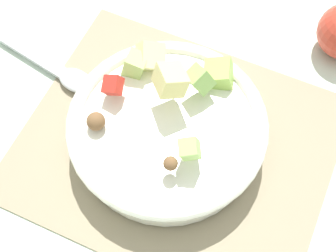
{
  "coord_description": "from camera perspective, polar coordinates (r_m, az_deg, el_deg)",
  "views": [
    {
      "loc": [
        -0.11,
        0.28,
        0.63
      ],
      "look_at": [
        0.01,
        -0.0,
        0.05
      ],
      "focal_mm": 54.4,
      "sensor_mm": 36.0,
      "label": 1
    }
  ],
  "objects": [
    {
      "name": "salad_bowl",
      "position": [
        0.67,
        -0.0,
        -0.08
      ],
      "size": [
        0.26,
        0.26,
        0.12
      ],
      "color": "white",
      "rests_on": "placemat"
    },
    {
      "name": "placemat",
      "position": [
        0.7,
        0.93,
        -2.23
      ],
      "size": [
        0.41,
        0.35,
        0.01
      ],
      "primitive_type": "cube",
      "color": "gray",
      "rests_on": "ground_plane"
    },
    {
      "name": "serving_spoon",
      "position": [
        0.76,
        -12.23,
        6.17
      ],
      "size": [
        0.19,
        0.06,
        0.01
      ],
      "color": "#B7B7BC",
      "rests_on": "placemat"
    },
    {
      "name": "ground_plane",
      "position": [
        0.7,
        0.93,
        -2.34
      ],
      "size": [
        2.4,
        2.4,
        0.0
      ],
      "primitive_type": "plane",
      "color": "silver"
    }
  ]
}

